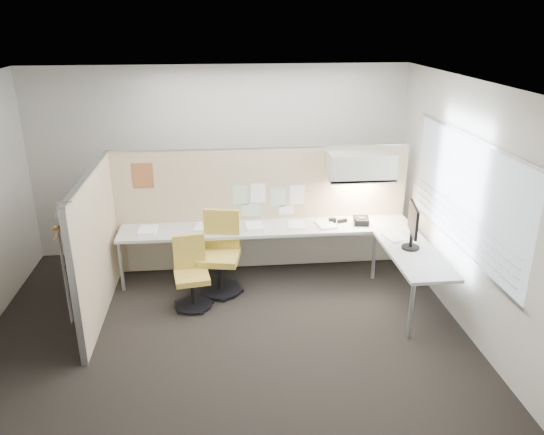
{
  "coord_description": "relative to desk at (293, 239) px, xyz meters",
  "views": [
    {
      "loc": [
        -0.02,
        -5.41,
        3.44
      ],
      "look_at": [
        0.62,
        0.8,
        1.05
      ],
      "focal_mm": 35.0,
      "sensor_mm": 36.0,
      "label": 1
    }
  ],
  "objects": [
    {
      "name": "paper_stack_3",
      "position": [
        0.07,
        0.16,
        0.13
      ],
      "size": [
        0.25,
        0.32,
        0.01
      ],
      "primitive_type": "cube",
      "rotation": [
        0.0,
        0.0,
        -0.09
      ],
      "color": "white",
      "rests_on": "desk"
    },
    {
      "name": "partition_back",
      "position": [
        -0.38,
        0.47,
        0.27
      ],
      "size": [
        4.1,
        0.06,
        1.75
      ],
      "primitive_type": "cube",
      "color": "#C7B28A",
      "rests_on": "floor"
    },
    {
      "name": "wall_back",
      "position": [
        -0.93,
        1.12,
        0.8
      ],
      "size": [
        5.5,
        0.02,
        2.8
      ],
      "primitive_type": "cube",
      "color": "beige",
      "rests_on": "ground"
    },
    {
      "name": "paper_stack_5",
      "position": [
        1.28,
        -0.4,
        0.14
      ],
      "size": [
        0.29,
        0.34,
        0.02
      ],
      "primitive_type": "cube",
      "rotation": [
        0.0,
        0.0,
        0.22
      ],
      "color": "white",
      "rests_on": "desk"
    },
    {
      "name": "partition_left",
      "position": [
        -2.43,
        -0.63,
        0.27
      ],
      "size": [
        0.06,
        2.2,
        1.75
      ],
      "primitive_type": "cube",
      "color": "#C7B28A",
      "rests_on": "floor"
    },
    {
      "name": "coat_hook",
      "position": [
        -2.51,
        -1.62,
        0.82
      ],
      "size": [
        0.18,
        0.42,
        1.29
      ],
      "color": "silver",
      "rests_on": "partition_left"
    },
    {
      "name": "desk",
      "position": [
        0.0,
        0.0,
        0.0
      ],
      "size": [
        4.0,
        2.07,
        0.73
      ],
      "color": "beige",
      "rests_on": "floor"
    },
    {
      "name": "poster",
      "position": [
        -1.98,
        0.44,
        0.82
      ],
      "size": [
        0.28,
        0.0,
        0.35
      ],
      "primitive_type": "cube",
      "color": "orange",
      "rests_on": "partition_back"
    },
    {
      "name": "stapler",
      "position": [
        0.73,
        0.2,
        0.15
      ],
      "size": [
        0.15,
        0.08,
        0.05
      ],
      "primitive_type": "cube",
      "rotation": [
        0.0,
        0.0,
        0.32
      ],
      "color": "black",
      "rests_on": "desk"
    },
    {
      "name": "chair_left",
      "position": [
        -1.35,
        -0.57,
        -0.19
      ],
      "size": [
        0.47,
        0.49,
        0.89
      ],
      "rotation": [
        0.0,
        0.0,
        0.15
      ],
      "color": "black",
      "rests_on": "floor"
    },
    {
      "name": "paper_stack_1",
      "position": [
        -1.2,
        0.2,
        0.14
      ],
      "size": [
        0.26,
        0.33,
        0.02
      ],
      "primitive_type": "cube",
      "rotation": [
        0.0,
        0.0,
        -0.12
      ],
      "color": "white",
      "rests_on": "desk"
    },
    {
      "name": "window_pane",
      "position": [
        1.79,
        -1.13,
        0.95
      ],
      "size": [
        0.01,
        2.8,
        1.3
      ],
      "primitive_type": "cube",
      "color": "#939EAB",
      "rests_on": "wall_right"
    },
    {
      "name": "wall_right",
      "position": [
        1.82,
        -1.13,
        0.8
      ],
      "size": [
        0.02,
        4.5,
        2.8
      ],
      "primitive_type": "cube",
      "color": "beige",
      "rests_on": "ground"
    },
    {
      "name": "floor",
      "position": [
        -0.93,
        -1.13,
        -0.61
      ],
      "size": [
        5.5,
        4.5,
        0.01
      ],
      "primitive_type": "cube",
      "color": "black",
      "rests_on": "ground"
    },
    {
      "name": "task_light_strip",
      "position": [
        0.97,
        0.26,
        0.7
      ],
      "size": [
        0.6,
        0.06,
        0.02
      ],
      "primitive_type": "cube",
      "color": "#FFEABF",
      "rests_on": "overhead_bin"
    },
    {
      "name": "paper_stack_0",
      "position": [
        -1.94,
        0.15,
        0.15
      ],
      "size": [
        0.25,
        0.31,
        0.04
      ],
      "primitive_type": "cube",
      "rotation": [
        0.0,
        0.0,
        -0.06
      ],
      "color": "white",
      "rests_on": "desk"
    },
    {
      "name": "paper_stack_4",
      "position": [
        0.48,
        0.11,
        0.14
      ],
      "size": [
        0.27,
        0.33,
        0.02
      ],
      "primitive_type": "cube",
      "rotation": [
        0.0,
        0.0,
        0.16
      ],
      "color": "white",
      "rests_on": "desk"
    },
    {
      "name": "overhead_bin",
      "position": [
        0.97,
        0.26,
        0.91
      ],
      "size": [
        0.9,
        0.36,
        0.38
      ],
      "primitive_type": "cube",
      "color": "beige",
      "rests_on": "partition_back"
    },
    {
      "name": "chair_right",
      "position": [
        -0.98,
        -0.2,
        -0.11
      ],
      "size": [
        0.58,
        0.6,
        1.06
      ],
      "rotation": [
        0.0,
        0.0,
        -0.19
      ],
      "color": "black",
      "rests_on": "floor"
    },
    {
      "name": "tape_dispenser",
      "position": [
        0.59,
        0.22,
        0.16
      ],
      "size": [
        0.1,
        0.06,
        0.06
      ],
      "primitive_type": "cube",
      "rotation": [
        0.0,
        0.0,
        0.01
      ],
      "color": "black",
      "rests_on": "desk"
    },
    {
      "name": "phone",
      "position": [
        0.96,
        0.11,
        0.18
      ],
      "size": [
        0.23,
        0.22,
        0.12
      ],
      "rotation": [
        0.0,
        0.0,
        -0.14
      ],
      "color": "black",
      "rests_on": "desk"
    },
    {
      "name": "monitor",
      "position": [
        1.37,
        -0.75,
        0.45
      ],
      "size": [
        0.22,
        0.53,
        0.56
      ],
      "rotation": [
        0.0,
        0.0,
        1.38
      ],
      "color": "black",
      "rests_on": "desk"
    },
    {
      "name": "pinned_papers",
      "position": [
        -0.3,
        0.44,
        0.43
      ],
      "size": [
        1.01,
        0.0,
        0.47
      ],
      "color": "#8CBF8C",
      "rests_on": "partition_back"
    },
    {
      "name": "wall_front",
      "position": [
        -0.93,
        -3.38,
        0.8
      ],
      "size": [
        5.5,
        0.02,
        2.8
      ],
      "primitive_type": "cube",
      "color": "beige",
      "rests_on": "ground"
    },
    {
      "name": "paper_stack_2",
      "position": [
        -0.51,
        0.13,
        0.15
      ],
      "size": [
        0.24,
        0.31,
        0.04
      ],
      "primitive_type": "cube",
      "rotation": [
        0.0,
        0.0,
        0.05
      ],
      "color": "white",
      "rests_on": "desk"
    },
    {
      "name": "ceiling",
      "position": [
        -0.93,
        -1.13,
        2.2
      ],
      "size": [
        5.5,
        4.5,
        0.01
      ],
      "primitive_type": "cube",
      "color": "white",
      "rests_on": "wall_back"
    }
  ]
}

